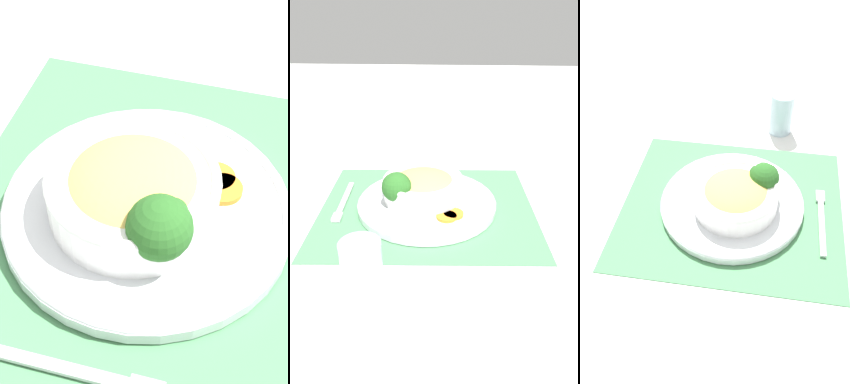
# 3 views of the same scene
# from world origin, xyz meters

# --- Properties ---
(ground_plane) EXTENTS (4.00, 4.00, 0.00)m
(ground_plane) POSITION_xyz_m (0.00, 0.00, 0.00)
(ground_plane) COLOR white
(placemat) EXTENTS (0.51, 0.44, 0.00)m
(placemat) POSITION_xyz_m (0.00, 0.00, 0.00)
(placemat) COLOR #4C8C59
(placemat) RESTS_ON ground_plane
(plate) EXTENTS (0.32, 0.32, 0.02)m
(plate) POSITION_xyz_m (0.00, 0.00, 0.02)
(plate) COLOR silver
(plate) RESTS_ON placemat
(bowl) EXTENTS (0.19, 0.19, 0.06)m
(bowl) POSITION_xyz_m (0.01, -0.01, 0.05)
(bowl) COLOR white
(bowl) RESTS_ON plate
(broccoli_floret) EXTENTS (0.07, 0.07, 0.08)m
(broccoli_floret) POSITION_xyz_m (0.06, 0.03, 0.07)
(broccoli_floret) COLOR #84AD5B
(broccoli_floret) RESTS_ON plate
(carrot_slice_near) EXTENTS (0.04, 0.04, 0.01)m
(carrot_slice_near) POSITION_xyz_m (-0.05, 0.07, 0.02)
(carrot_slice_near) COLOR orange
(carrot_slice_near) RESTS_ON plate
(carrot_slice_middle) EXTENTS (0.04, 0.04, 0.01)m
(carrot_slice_middle) POSITION_xyz_m (-0.06, 0.06, 0.02)
(carrot_slice_middle) COLOR orange
(carrot_slice_middle) RESTS_ON plate
(fork) EXTENTS (0.03, 0.18, 0.01)m
(fork) POSITION_xyz_m (0.20, 0.01, 0.01)
(fork) COLOR silver
(fork) RESTS_ON placemat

